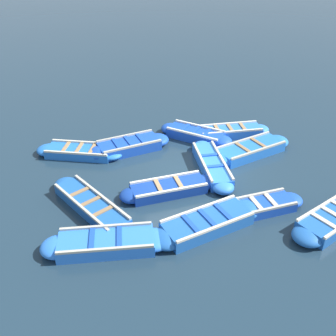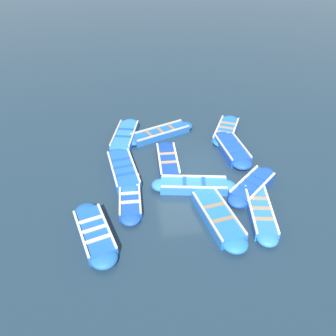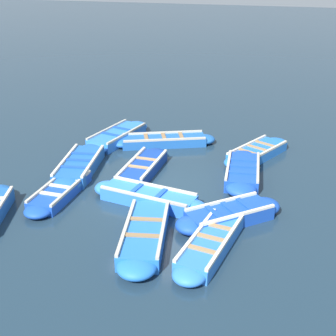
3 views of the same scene
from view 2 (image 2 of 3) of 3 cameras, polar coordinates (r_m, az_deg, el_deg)
The scene contains 13 objects.
ground_plane at distance 14.50m, azimuth 3.25°, elevation -1.13°, with size 120.00×120.00×0.00m, color #1C303F.
boat_end_of_row at distance 16.08m, azimuth 11.05°, elevation 3.20°, with size 3.40×1.27×0.46m.
boat_centre at distance 15.02m, azimuth -0.03°, elevation 1.24°, with size 3.31×0.94×0.41m.
boat_mid_row at distance 17.01m, azimuth -7.49°, elevation 5.54°, with size 3.68×1.69×0.44m.
boat_inner_gap at distance 13.20m, azimuth -6.64°, elevation -4.91°, with size 3.25×0.89×0.37m.
boat_far_corner at distance 17.17m, azimuth -1.36°, elevation 6.09°, with size 2.23×3.90×0.39m.
boat_outer_right at distance 17.70m, azimuth 10.11°, elevation 6.48°, with size 3.41×2.28×0.38m.
boat_drifting at distance 13.96m, azimuth 14.48°, elevation -3.11°, with size 2.72×2.87×0.45m.
boat_broadside at distance 12.90m, azimuth 15.71°, elevation -7.33°, with size 3.47×1.30×0.42m.
boat_alongside at distance 11.94m, azimuth -12.65°, elevation -10.99°, with size 3.40×1.85×0.45m.
boat_outer_left at distance 14.55m, azimuth -7.80°, elevation -0.36°, with size 3.73×1.52×0.45m.
boat_tucked at distance 12.37m, azimuth 8.61°, elevation -8.31°, with size 3.73×1.60×0.45m.
boat_bow_out at distance 13.60m, azimuth 4.52°, elevation -3.09°, with size 1.29×3.59×0.44m.
Camera 2 is at (11.30, -2.30, 8.79)m, focal length 35.00 mm.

